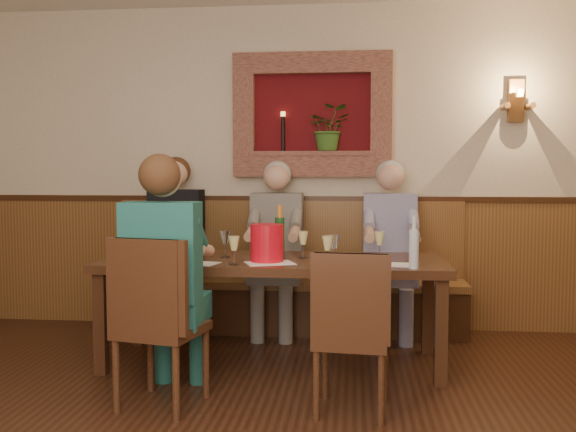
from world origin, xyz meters
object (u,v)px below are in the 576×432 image
Objects in this scene: spittoon_bucket at (267,243)px; wine_bottle_green_b at (191,235)px; person_bench_mid at (276,262)px; bench at (287,293)px; water_bottle at (414,247)px; wine_bottle_green_a at (280,236)px; person_chair_front at (167,299)px; chair_near_right at (351,366)px; person_bench_right at (390,264)px; person_bench_left at (174,259)px; dining_table at (273,269)px; chair_near_left at (160,357)px.

wine_bottle_green_b is (-0.60, 0.30, 0.02)m from spittoon_bucket.
spittoon_bucket is at bearing -86.55° from person_bench_mid.
bench is 8.86× the size of water_bottle.
spittoon_bucket is 0.68× the size of wine_bottle_green_a.
person_chair_front is at bearing -84.88° from wine_bottle_green_b.
person_bench_right reaches higher than chair_near_right.
person_chair_front is at bearing -131.09° from person_bench_right.
chair_near_right is 0.63× the size of person_chair_front.
person_bench_mid is (0.88, 0.00, -0.02)m from person_bench_left.
wine_bottle_green_a reaches higher than water_bottle.
person_bench_right is (0.31, 1.72, 0.33)m from chair_near_right.
wine_bottle_green_b is at bearing -128.26° from bench.
person_bench_right is (0.86, -0.11, 0.28)m from bench.
bench reaches higher than water_bottle.
chair_near_right is at bearing -51.53° from spittoon_bucket.
person_bench_left is 0.88m from person_bench_mid.
person_chair_front is (-1.41, -1.61, 0.00)m from person_bench_right.
dining_table is 1.64× the size of person_chair_front.
chair_near_right is at bearing -48.61° from person_bench_left.
water_bottle is at bearing 59.02° from chair_near_right.
person_bench_right reaches higher than bench.
wine_bottle_green_a reaches higher than chair_near_left.
person_bench_mid is at bearing 130.65° from water_bottle.
person_bench_left is 4.41× the size of water_bottle.
person_bench_mid is 4.30× the size of water_bottle.
wine_bottle_green_a is 1.02× the size of wine_bottle_green_b.
wine_bottle_green_b is at bearing 95.12° from person_chair_front.
dining_table is 1.01m from bench.
bench is 1.01m from person_bench_left.
person_chair_front is (-0.46, -1.61, 0.01)m from person_bench_mid.
chair_near_right is at bearing -73.07° from bench.
spittoon_bucket is at bearing -131.80° from person_bench_right.
person_bench_mid is (-0.08, 0.84, -0.07)m from dining_table.
person_bench_mid is 5.67× the size of spittoon_bucket.
person_bench_right reaches higher than chair_near_left.
person_chair_front is at bearing -75.53° from person_bench_left.
bench is 1.92m from chair_near_left.
water_bottle is (1.49, 0.54, 0.59)m from chair_near_left.
wine_bottle_green_b is (-0.63, 0.15, 0.23)m from dining_table.
dining_table is at bearing -90.00° from bench.
person_bench_mid is 1.00× the size of person_bench_right.
dining_table is 1.65× the size of person_bench_mid.
wine_bottle_green_b is at bearing 153.23° from spittoon_bucket.
water_bottle reaches higher than dining_table.
water_bottle is at bearing -24.04° from wine_bottle_green_a.
person_chair_front reaches higher than chair_near_right.
wine_bottle_green_b is at bearing 162.03° from water_bottle.
water_bottle is at bearing -20.88° from dining_table.
wine_bottle_green_a is 0.68m from wine_bottle_green_b.
wine_bottle_green_b reaches higher than chair_near_left.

